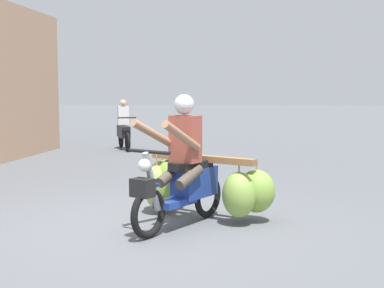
% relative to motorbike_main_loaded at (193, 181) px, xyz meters
% --- Properties ---
extents(ground_plane, '(120.00, 120.00, 0.00)m').
position_rel_motorbike_main_loaded_xyz_m(ground_plane, '(-0.45, -0.55, -0.49)').
color(ground_plane, '#56595E').
extents(motorbike_main_loaded, '(1.81, 1.98, 1.58)m').
position_rel_motorbike_main_loaded_xyz_m(motorbike_main_loaded, '(0.00, 0.00, 0.00)').
color(motorbike_main_loaded, black).
rests_on(motorbike_main_loaded, ground).
extents(motorbike_distant_ahead_left, '(0.82, 1.50, 1.40)m').
position_rel_motorbike_main_loaded_xyz_m(motorbike_distant_ahead_left, '(-3.05, 7.91, 0.08)').
color(motorbike_distant_ahead_left, black).
rests_on(motorbike_distant_ahead_left, ground).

